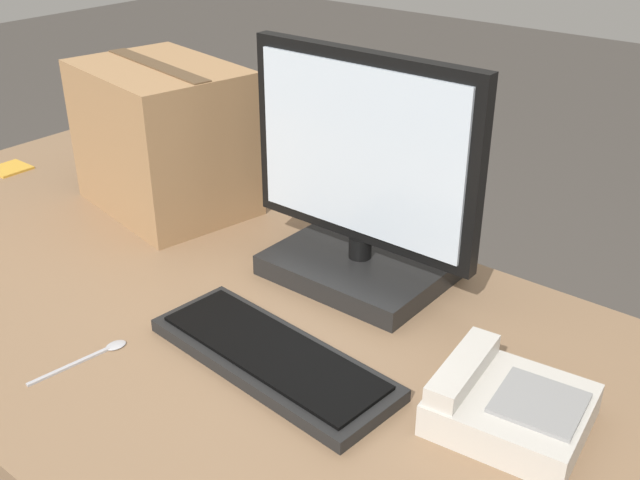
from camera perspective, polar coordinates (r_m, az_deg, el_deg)
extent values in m
cube|color=#8C6B4C|center=(1.67, -10.95, -13.83)|extent=(1.80, 0.90, 0.72)
cube|color=black|center=(1.45, 3.04, -1.97)|extent=(0.32, 0.25, 0.04)
cylinder|color=black|center=(1.43, 3.08, -0.53)|extent=(0.04, 0.04, 0.04)
cube|color=black|center=(1.35, 3.29, 6.91)|extent=(0.48, 0.03, 0.35)
cube|color=silver|center=(1.33, 2.85, 6.71)|extent=(0.43, 0.01, 0.31)
cube|color=black|center=(1.21, -3.67, -8.97)|extent=(0.45, 0.19, 0.02)
cube|color=black|center=(1.20, -3.69, -8.43)|extent=(0.41, 0.16, 0.01)
cube|color=beige|center=(1.12, 14.33, -12.42)|extent=(0.23, 0.21, 0.05)
cube|color=beige|center=(1.11, 10.86, -9.60)|extent=(0.06, 0.18, 0.03)
cube|color=gray|center=(1.10, 16.36, -11.81)|extent=(0.13, 0.12, 0.01)
cube|color=#B2B2B7|center=(1.27, -18.54, -9.09)|extent=(0.03, 0.14, 0.00)
ellipsoid|color=#B2B2B7|center=(1.30, -15.29, -7.73)|extent=(0.03, 0.04, 0.00)
cube|color=#9E754C|center=(1.72, -11.81, 7.62)|extent=(0.42, 0.34, 0.33)
cube|color=brown|center=(1.68, -12.35, 12.89)|extent=(0.37, 0.11, 0.00)
cube|color=gold|center=(2.11, -22.56, 5.05)|extent=(0.09, 0.09, 0.01)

